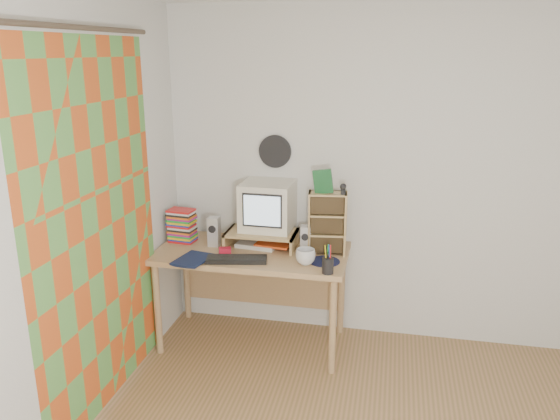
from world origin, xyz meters
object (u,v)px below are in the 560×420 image
at_px(crt_monitor, 267,207).
at_px(diary, 180,256).
at_px(dvd_stack, 182,225).
at_px(cd_rack, 327,223).
at_px(keyboard, 237,259).
at_px(mug, 306,257).
at_px(desk, 254,265).

height_order(crt_monitor, diary, crt_monitor).
xyz_separation_m(dvd_stack, cd_rack, (1.12, -0.01, 0.09)).
relative_size(crt_monitor, diary, 1.50).
xyz_separation_m(keyboard, dvd_stack, (-0.53, 0.31, 0.12)).
bearing_deg(mug, diary, -174.07).
xyz_separation_m(desk, mug, (0.43, -0.24, 0.19)).
distance_m(desk, dvd_stack, 0.64).
xyz_separation_m(desk, diary, (-0.45, -0.33, 0.16)).
relative_size(desk, keyboard, 3.34).
distance_m(crt_monitor, dvd_stack, 0.68).
xyz_separation_m(cd_rack, mug, (-0.11, -0.25, -0.17)).
xyz_separation_m(desk, cd_rack, (0.54, 0.02, 0.36)).
relative_size(cd_rack, diary, 1.80).
relative_size(mug, diary, 0.55).
distance_m(dvd_stack, diary, 0.39).
bearing_deg(desk, diary, -143.86).
xyz_separation_m(keyboard, diary, (-0.40, -0.04, 0.01)).
distance_m(keyboard, dvd_stack, 0.63).
height_order(keyboard, dvd_stack, dvd_stack).
height_order(crt_monitor, dvd_stack, crt_monitor).
bearing_deg(cd_rack, desk, 174.96).
xyz_separation_m(mug, diary, (-0.88, -0.09, -0.03)).
bearing_deg(diary, crt_monitor, 49.51).
bearing_deg(mug, crt_monitor, 137.17).
height_order(dvd_stack, cd_rack, cd_rack).
xyz_separation_m(crt_monitor, keyboard, (-0.13, -0.37, -0.28)).
bearing_deg(cd_rack, keyboard, -159.66).
bearing_deg(crt_monitor, mug, -41.59).
distance_m(dvd_stack, mug, 1.04).
height_order(mug, diary, mug).
bearing_deg(cd_rack, crt_monitor, 164.55).
distance_m(crt_monitor, diary, 0.73).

